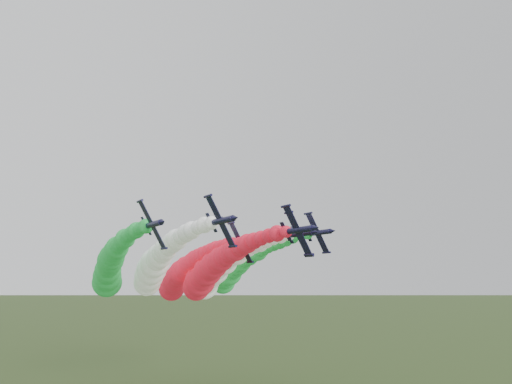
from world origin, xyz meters
TOP-DOWN VIEW (x-y plane):
  - jet_lead at (8.63, 43.13)m, footprint 15.56×74.04m
  - jet_inner_left at (-5.03, 47.52)m, footprint 15.38×73.86m
  - jet_inner_right at (15.35, 52.01)m, footprint 15.85×74.33m
  - jet_outer_left at (-13.50, 59.49)m, footprint 15.92×74.39m
  - jet_outer_right at (25.64, 59.02)m, footprint 15.74×74.22m
  - jet_trail at (11.06, 69.55)m, footprint 15.93×74.41m

SIDE VIEW (x-z plane):
  - jet_trail at x=11.06m, z-range 24.98..45.38m
  - jet_lead at x=8.63m, z-range 26.15..46.18m
  - jet_inner_right at x=15.35m, z-range 26.17..46.49m
  - jet_outer_left at x=-13.50m, z-range 27.18..47.56m
  - jet_inner_left at x=-5.03m, z-range 27.57..47.42m
  - jet_outer_right at x=25.64m, z-range 27.46..47.67m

